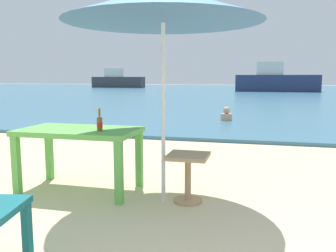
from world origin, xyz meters
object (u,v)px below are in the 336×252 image
object	(u,v)px
patio_umbrella	(163,5)
boat_barge	(276,81)
boat_fishing_trawler	(118,81)
swimmer_person	(226,115)
beer_bottle_amber	(100,123)
picnic_table_green	(79,138)
side_table_wood	(188,171)

from	to	relation	value
patio_umbrella	boat_barge	distance (m)	29.59
patio_umbrella	boat_fishing_trawler	world-z (taller)	boat_fishing_trawler
boat_barge	boat_fishing_trawler	bearing A→B (deg)	157.32
patio_umbrella	boat_barge	xyz separation A→B (m)	(2.32, 29.48, -1.11)
swimmer_person	patio_umbrella	bearing A→B (deg)	-90.43
swimmer_person	boat_fishing_trawler	bearing A→B (deg)	117.71
swimmer_person	boat_fishing_trawler	size ratio (longest dim) A/B	0.07
beer_bottle_amber	boat_barge	distance (m)	29.61
boat_fishing_trawler	beer_bottle_amber	bearing A→B (deg)	-68.05
swimmer_person	boat_fishing_trawler	xyz separation A→B (m)	(-15.72, 29.94, 0.66)
beer_bottle_amber	swimmer_person	xyz separation A→B (m)	(0.82, 7.02, -0.61)
picnic_table_green	side_table_wood	world-z (taller)	picnic_table_green
picnic_table_green	boat_fishing_trawler	world-z (taller)	boat_fishing_trawler
swimmer_person	beer_bottle_amber	bearing A→B (deg)	-96.68
beer_bottle_amber	boat_fishing_trawler	size ratio (longest dim) A/B	0.04
picnic_table_green	boat_fishing_trawler	distance (m)	39.65
beer_bottle_amber	side_table_wood	distance (m)	1.15
picnic_table_green	swimmer_person	bearing A→B (deg)	80.70
patio_umbrella	boat_barge	bearing A→B (deg)	85.50
picnic_table_green	boat_barge	size ratio (longest dim) A/B	0.20
beer_bottle_amber	patio_umbrella	xyz separation A→B (m)	(0.77, -0.04, 1.26)
beer_bottle_amber	boat_fishing_trawler	bearing A→B (deg)	111.95
picnic_table_green	swimmer_person	size ratio (longest dim) A/B	3.41
beer_bottle_amber	side_table_wood	size ratio (longest dim) A/B	0.49
side_table_wood	swimmer_person	distance (m)	7.03
boat_fishing_trawler	boat_barge	bearing A→B (deg)	-22.68
beer_bottle_amber	boat_fishing_trawler	world-z (taller)	boat_fishing_trawler
side_table_wood	patio_umbrella	bearing A→B (deg)	-171.54
patio_umbrella	boat_fishing_trawler	xyz separation A→B (m)	(-15.67, 37.00, -1.22)
swimmer_person	side_table_wood	bearing A→B (deg)	-88.25
patio_umbrella	swimmer_person	bearing A→B (deg)	89.57
beer_bottle_amber	side_table_wood	world-z (taller)	beer_bottle_amber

